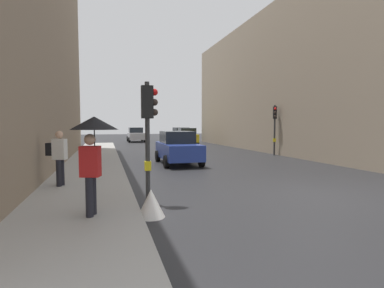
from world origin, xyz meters
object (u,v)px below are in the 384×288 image
car_blue_van (178,148)px  warning_sign_triangle (151,203)px  pedestrian_with_black_backpack (58,155)px  car_yellow_taxi (186,136)px  traffic_light_near_left (148,121)px  traffic_light_mid_street (275,121)px  car_green_estate (180,135)px  pedestrian_with_umbrella (93,138)px  car_silver_hatchback (136,135)px

car_blue_van → warning_sign_triangle: 9.37m
pedestrian_with_black_backpack → warning_sign_triangle: bearing=-55.8°
car_yellow_taxi → car_blue_van: bearing=-106.7°
traffic_light_near_left → warning_sign_triangle: size_ratio=4.96×
car_yellow_taxi → traffic_light_mid_street: bearing=-76.3°
car_yellow_taxi → car_green_estate: bearing=82.7°
car_yellow_taxi → pedestrian_with_umbrella: 25.43m
pedestrian_with_black_backpack → warning_sign_triangle: (2.44, -3.59, -0.84)m
traffic_light_mid_street → warning_sign_triangle: traffic_light_mid_street is taller
traffic_light_near_left → car_silver_hatchback: 29.64m
traffic_light_mid_street → car_blue_van: (-7.50, -2.63, -1.51)m
traffic_light_near_left → car_yellow_taxi: (7.15, 22.86, -1.35)m
pedestrian_with_black_backpack → car_silver_hatchback: bearing=79.4°
car_green_estate → warning_sign_triangle: size_ratio=6.58×
car_blue_van → pedestrian_with_umbrella: pedestrian_with_umbrella is taller
car_green_estate → car_blue_van: same height
car_yellow_taxi → pedestrian_with_black_backpack: size_ratio=2.43×
traffic_light_mid_street → car_blue_van: traffic_light_mid_street is taller
traffic_light_mid_street → car_silver_hatchback: size_ratio=0.83×
traffic_light_mid_street → car_green_estate: (-2.28, 17.96, -1.51)m
car_blue_van → pedestrian_with_black_backpack: 7.46m
car_blue_van → pedestrian_with_umbrella: (-3.99, -8.99, 0.96)m
car_blue_van → traffic_light_near_left: bearing=-108.6°
traffic_light_near_left → car_silver_hatchback: size_ratio=0.77×
traffic_light_mid_street → warning_sign_triangle: size_ratio=5.33×
pedestrian_with_black_backpack → traffic_light_mid_street: bearing=32.1°
traffic_light_mid_street → car_silver_hatchback: traffic_light_mid_street is taller
traffic_light_mid_street → traffic_light_near_left: 14.63m
pedestrian_with_umbrella → warning_sign_triangle: pedestrian_with_umbrella is taller
car_blue_van → warning_sign_triangle: size_ratio=6.48×
car_green_estate → car_silver_hatchback: bearing=169.3°
pedestrian_with_umbrella → car_blue_van: bearing=66.1°
pedestrian_with_umbrella → warning_sign_triangle: bearing=2.5°
pedestrian_with_umbrella → pedestrian_with_black_backpack: size_ratio=1.21×
traffic_light_near_left → pedestrian_with_black_backpack: bearing=134.9°
car_silver_hatchback → pedestrian_with_umbrella: bearing=-97.1°
traffic_light_near_left → car_blue_van: size_ratio=0.77×
car_silver_hatchback → traffic_light_mid_street: bearing=-68.0°
car_green_estate → car_yellow_taxi: same height
pedestrian_with_umbrella → warning_sign_triangle: size_ratio=3.29×
pedestrian_with_black_backpack → warning_sign_triangle: 4.42m
car_green_estate → pedestrian_with_black_backpack: (-10.42, -25.94, 0.29)m
traffic_light_mid_street → car_yellow_taxi: traffic_light_mid_street is taller
car_yellow_taxi → car_silver_hatchback: size_ratio=1.02×
car_green_estate → car_blue_van: bearing=-104.2°
car_yellow_taxi → car_blue_van: 15.62m
traffic_light_mid_street → warning_sign_triangle: (-10.26, -11.57, -2.07)m
car_yellow_taxi → car_silver_hatchback: same height
traffic_light_near_left → pedestrian_with_umbrella: bearing=-140.5°
traffic_light_mid_street → car_green_estate: size_ratio=0.81×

